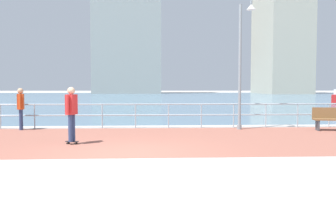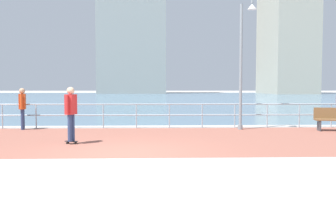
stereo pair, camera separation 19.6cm
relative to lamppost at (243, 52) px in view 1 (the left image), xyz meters
name	(u,v)px [view 1 (the left image)]	position (x,y,z in m)	size (l,w,h in m)	color
ground	(147,99)	(-4.38, 35.16, -3.14)	(220.00, 220.00, 0.00)	#ADAAA5
brick_paving	(131,139)	(-4.38, -2.34, -3.14)	(28.00, 6.13, 0.01)	#935647
harbor_water	(148,97)	(-4.38, 45.73, -3.14)	(180.00, 88.00, 0.00)	slate
waterfront_railing	(135,111)	(-4.38, 0.73, -2.42)	(25.25, 0.06, 1.04)	#9EADB7
lamppost	(243,52)	(0.00, 0.00, 0.00)	(0.58, 0.73, 5.68)	gray
skateboarder	(71,110)	(-6.13, -3.23, -2.09)	(0.41, 0.55, 1.75)	black
bystander	(21,105)	(-9.00, 0.38, -2.14)	(0.31, 0.56, 1.70)	navy
park_bench	(334,119)	(3.58, -0.46, -2.67)	(1.65, 0.70, 0.92)	brown
tower_concrete	(128,23)	(-10.06, 81.24, 16.07)	(17.79, 16.20, 40.09)	#939993
tower_steel	(281,27)	(30.33, 74.89, 14.41)	(10.57, 17.77, 36.77)	#B2AD99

